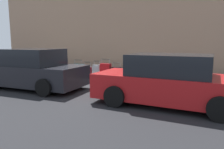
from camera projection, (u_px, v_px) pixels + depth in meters
The scene contains 16 objects.
ground_plane at pixel (85, 83), 10.12m from camera, with size 40.00×40.00×0.00m, color black.
sidewalk_curb at pixel (109, 74), 12.34m from camera, with size 18.00×5.00×0.14m, color #9E9B93.
suitcase_maroon_0 at pixel (160, 77), 9.14m from camera, with size 0.43×0.22×0.68m.
suitcase_teal_1 at pixel (148, 75), 9.27m from camera, with size 0.37×0.22×1.07m.
suitcase_olive_2 at pixel (138, 74), 9.54m from camera, with size 0.36×0.22×1.06m.
suitcase_navy_3 at pixel (128, 74), 9.70m from camera, with size 0.40×0.22×0.93m.
suitcase_black_4 at pixel (117, 74), 9.86m from camera, with size 0.43×0.21×0.85m.
suitcase_red_5 at pixel (106, 72), 10.09m from camera, with size 0.49×0.27×1.00m.
suitcase_silver_6 at pixel (97, 72), 10.41m from camera, with size 0.37×0.21×0.88m.
suitcase_maroon_7 at pixel (88, 73), 10.57m from camera, with size 0.41×0.19×0.82m.
suitcase_teal_8 at pixel (78, 71), 10.82m from camera, with size 0.50×0.25×0.90m.
fire_hydrant at pixel (62, 68), 11.27m from camera, with size 0.39×0.21×0.76m.
bollard_post at pixel (51, 69), 11.40m from camera, with size 0.16×0.16×0.75m, color brown.
parking_meter at pixel (192, 66), 8.68m from camera, with size 0.12×0.09×1.27m.
parked_car_red_0 at pixel (169, 81), 6.50m from camera, with size 4.53×2.04×1.55m.
parked_car_charcoal_1 at pixel (33, 70), 8.90m from camera, with size 4.44×2.30×1.63m.
Camera 1 is at (-5.47, 8.40, 1.92)m, focal length 34.46 mm.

